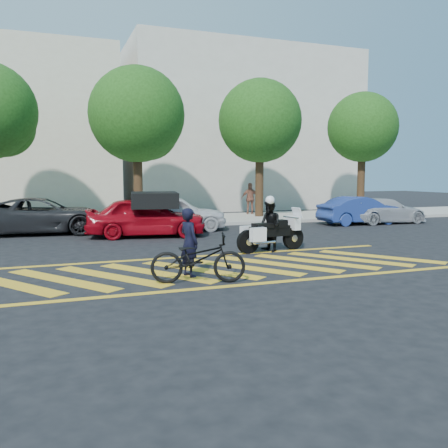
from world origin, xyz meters
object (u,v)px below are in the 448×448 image
object	(u,v)px
bicycle	(198,258)
police_motorcycle	(270,233)
parked_mid_right	(174,213)
red_convertible	(146,217)
parked_far_right	(384,211)
parked_mid_left	(42,216)
officer_moto	(270,226)
parked_right	(360,210)
officer_bike	(189,242)

from	to	relation	value
bicycle	police_motorcycle	bearing A→B (deg)	-29.71
police_motorcycle	parked_mid_right	world-z (taller)	parked_mid_right
red_convertible	parked_far_right	world-z (taller)	red_convertible
parked_mid_left	parked_far_right	size ratio (longest dim) A/B	1.23
bicycle	police_motorcycle	xyz separation A→B (m)	(3.38, 3.35, 0.03)
officer_moto	parked_right	xyz separation A→B (m)	(7.60, 5.80, -0.13)
parked_mid_left	parked_far_right	world-z (taller)	parked_mid_left
officer_moto	parked_mid_right	world-z (taller)	officer_moto
parked_right	parked_mid_left	bearing A→B (deg)	84.92
parked_mid_left	police_motorcycle	bearing A→B (deg)	-130.83
parked_right	parked_far_right	size ratio (longest dim) A/B	0.95
police_motorcycle	officer_bike	bearing A→B (deg)	-150.80
police_motorcycle	parked_mid_left	world-z (taller)	parked_mid_left
officer_moto	red_convertible	bearing A→B (deg)	-157.35
officer_bike	officer_moto	size ratio (longest dim) A/B	1.01
police_motorcycle	red_convertible	world-z (taller)	red_convertible
parked_mid_left	officer_moto	bearing A→B (deg)	-130.88
bicycle	parked_far_right	bearing A→B (deg)	-37.97
officer_bike	parked_right	xyz separation A→B (m)	(10.97, 8.45, -0.14)
officer_bike	parked_far_right	bearing A→B (deg)	-72.21
police_motorcycle	officer_moto	size ratio (longest dim) A/B	1.51
officer_bike	parked_mid_right	size ratio (longest dim) A/B	0.37
officer_moto	parked_mid_left	distance (m)	9.81
bicycle	officer_moto	size ratio (longest dim) A/B	1.30
parked_mid_right	officer_moto	bearing A→B (deg)	-159.58
bicycle	parked_mid_left	bearing A→B (deg)	33.10
officer_bike	police_motorcycle	world-z (taller)	officer_bike
red_convertible	parked_mid_right	size ratio (longest dim) A/B	1.02
parked_mid_left	parked_mid_right	distance (m)	5.32
parked_mid_left	parked_mid_right	bearing A→B (deg)	-92.86
officer_bike	parked_far_right	size ratio (longest dim) A/B	0.38
officer_moto	red_convertible	world-z (taller)	officer_moto
parked_right	bicycle	bearing A→B (deg)	130.27
officer_bike	parked_far_right	world-z (taller)	officer_bike
officer_bike	parked_right	size ratio (longest dim) A/B	0.40
parked_far_right	police_motorcycle	bearing A→B (deg)	123.79
police_motorcycle	parked_far_right	size ratio (longest dim) A/B	0.57
parked_mid_right	officer_bike	bearing A→B (deg)	175.53
parked_mid_left	parked_right	bearing A→B (deg)	-89.37
red_convertible	parked_far_right	size ratio (longest dim) A/B	1.06
police_motorcycle	parked_right	world-z (taller)	parked_right
officer_bike	bicycle	distance (m)	0.75
red_convertible	parked_mid_right	world-z (taller)	red_convertible
parked_far_right	bicycle	bearing A→B (deg)	127.45
parked_right	officer_bike	bearing A→B (deg)	128.02
police_motorcycle	parked_right	distance (m)	9.55
officer_bike	parked_mid_left	bearing A→B (deg)	2.20
officer_bike	officer_moto	distance (m)	4.29
parked_far_right	red_convertible	bearing A→B (deg)	95.79
officer_moto	parked_right	world-z (taller)	officer_moto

